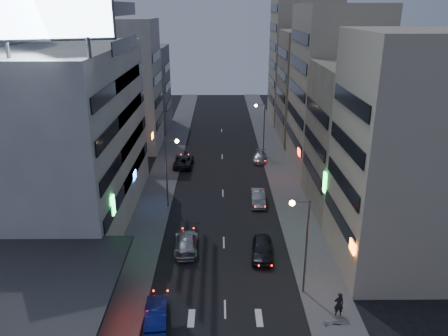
{
  "coord_description": "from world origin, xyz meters",
  "views": [
    {
      "loc": [
        -0.35,
        -23.35,
        21.57
      ],
      "look_at": [
        0.09,
        20.88,
        5.21
      ],
      "focal_mm": 35.0,
      "sensor_mm": 36.0,
      "label": 1
    }
  ],
  "objects_px": {
    "parked_car_left": "(183,161)",
    "scooter_silver_b": "(341,316)",
    "road_car_silver": "(186,243)",
    "person": "(339,304)",
    "road_car_blue": "(156,314)",
    "parked_car_right_near": "(262,249)",
    "parked_car_right_far": "(260,157)",
    "parked_car_right_mid": "(258,198)"
  },
  "relations": [
    {
      "from": "parked_car_left",
      "to": "road_car_silver",
      "type": "relative_size",
      "value": 1.06
    },
    {
      "from": "parked_car_left",
      "to": "parked_car_right_mid",
      "type": "bearing_deg",
      "value": 127.97
    },
    {
      "from": "parked_car_right_mid",
      "to": "scooter_silver_b",
      "type": "height_order",
      "value": "parked_car_right_mid"
    },
    {
      "from": "road_car_blue",
      "to": "person",
      "type": "bearing_deg",
      "value": 176.47
    },
    {
      "from": "parked_car_left",
      "to": "road_car_silver",
      "type": "bearing_deg",
      "value": 96.26
    },
    {
      "from": "road_car_silver",
      "to": "parked_car_right_far",
      "type": "bearing_deg",
      "value": -112.12
    },
    {
      "from": "road_car_silver",
      "to": "person",
      "type": "relative_size",
      "value": 2.74
    },
    {
      "from": "parked_car_right_mid",
      "to": "scooter_silver_b",
      "type": "relative_size",
      "value": 2.74
    },
    {
      "from": "parked_car_right_far",
      "to": "parked_car_right_near",
      "type": "bearing_deg",
      "value": -88.13
    },
    {
      "from": "parked_car_right_mid",
      "to": "parked_car_right_near",
      "type": "bearing_deg",
      "value": -90.94
    },
    {
      "from": "parked_car_right_mid",
      "to": "road_car_silver",
      "type": "xyz_separation_m",
      "value": [
        -7.63,
        -10.22,
        0.02
      ]
    },
    {
      "from": "parked_car_left",
      "to": "scooter_silver_b",
      "type": "relative_size",
      "value": 3.38
    },
    {
      "from": "parked_car_right_mid",
      "to": "road_car_silver",
      "type": "relative_size",
      "value": 0.86
    },
    {
      "from": "parked_car_right_near",
      "to": "person",
      "type": "distance_m",
      "value": 9.62
    },
    {
      "from": "person",
      "to": "scooter_silver_b",
      "type": "distance_m",
      "value": 0.83
    },
    {
      "from": "parked_car_right_near",
      "to": "scooter_silver_b",
      "type": "relative_size",
      "value": 2.84
    },
    {
      "from": "road_car_blue",
      "to": "person",
      "type": "xyz_separation_m",
      "value": [
        13.35,
        0.46,
        0.36
      ]
    },
    {
      "from": "parked_car_right_near",
      "to": "parked_car_left",
      "type": "bearing_deg",
      "value": 115.55
    },
    {
      "from": "parked_car_right_far",
      "to": "road_car_silver",
      "type": "bearing_deg",
      "value": -103.58
    },
    {
      "from": "road_car_silver",
      "to": "scooter_silver_b",
      "type": "bearing_deg",
      "value": 137.04
    },
    {
      "from": "parked_car_right_near",
      "to": "road_car_blue",
      "type": "bearing_deg",
      "value": -128.92
    },
    {
      "from": "parked_car_left",
      "to": "road_car_blue",
      "type": "height_order",
      "value": "parked_car_left"
    },
    {
      "from": "parked_car_right_near",
      "to": "road_car_blue",
      "type": "distance_m",
      "value": 12.2
    },
    {
      "from": "road_car_silver",
      "to": "person",
      "type": "bearing_deg",
      "value": 139.01
    },
    {
      "from": "parked_car_right_mid",
      "to": "scooter_silver_b",
      "type": "bearing_deg",
      "value": -76.22
    },
    {
      "from": "road_car_silver",
      "to": "person",
      "type": "distance_m",
      "value": 15.29
    },
    {
      "from": "parked_car_right_mid",
      "to": "parked_car_left",
      "type": "xyz_separation_m",
      "value": [
        -9.69,
        12.96,
        0.03
      ]
    },
    {
      "from": "parked_car_right_near",
      "to": "road_car_silver",
      "type": "height_order",
      "value": "parked_car_right_near"
    },
    {
      "from": "parked_car_right_far",
      "to": "road_car_blue",
      "type": "distance_m",
      "value": 36.71
    },
    {
      "from": "parked_car_right_far",
      "to": "road_car_silver",
      "type": "relative_size",
      "value": 0.83
    },
    {
      "from": "road_car_blue",
      "to": "road_car_silver",
      "type": "height_order",
      "value": "road_car_silver"
    },
    {
      "from": "person",
      "to": "road_car_silver",
      "type": "bearing_deg",
      "value": -38.91
    },
    {
      "from": "parked_car_right_near",
      "to": "parked_car_left",
      "type": "xyz_separation_m",
      "value": [
        -9.09,
        24.48,
        -0.02
      ]
    },
    {
      "from": "road_car_blue",
      "to": "road_car_silver",
      "type": "xyz_separation_m",
      "value": [
        1.46,
        10.06,
        0.04
      ]
    },
    {
      "from": "road_car_silver",
      "to": "person",
      "type": "xyz_separation_m",
      "value": [
        11.9,
        -9.59,
        0.32
      ]
    },
    {
      "from": "parked_car_left",
      "to": "parked_car_right_far",
      "type": "height_order",
      "value": "parked_car_left"
    },
    {
      "from": "parked_car_right_near",
      "to": "parked_car_right_mid",
      "type": "height_order",
      "value": "parked_car_right_near"
    },
    {
      "from": "parked_car_left",
      "to": "scooter_silver_b",
      "type": "distance_m",
      "value": 36.25
    },
    {
      "from": "parked_car_left",
      "to": "parked_car_right_far",
      "type": "distance_m",
      "value": 11.36
    },
    {
      "from": "parked_car_right_far",
      "to": "person",
      "type": "xyz_separation_m",
      "value": [
        2.75,
        -34.69,
        0.45
      ]
    },
    {
      "from": "parked_car_right_near",
      "to": "road_car_silver",
      "type": "relative_size",
      "value": 0.89
    },
    {
      "from": "road_car_silver",
      "to": "scooter_silver_b",
      "type": "distance_m",
      "value": 15.72
    }
  ]
}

